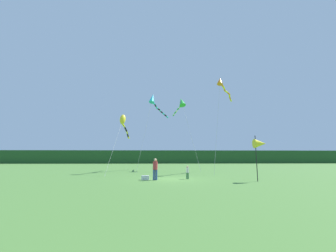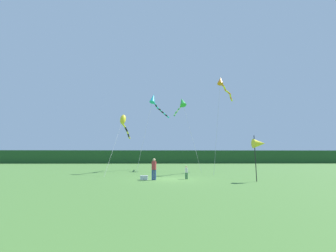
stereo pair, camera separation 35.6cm
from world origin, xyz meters
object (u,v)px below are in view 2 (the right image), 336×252
banner_flag_pole (259,144)px  kite_yellow (124,123)px  cooler_box (144,178)px  kite_cyan (155,101)px  person_adult (154,168)px  person_child (186,172)px  kite_orange (223,85)px  kite_green (182,103)px

banner_flag_pole → kite_yellow: bearing=141.0°
cooler_box → kite_cyan: size_ratio=0.06×
person_adult → person_child: person_adult is taller
kite_yellow → person_adult: bearing=-64.6°
banner_flag_pole → kite_cyan: size_ratio=0.32×
cooler_box → banner_flag_pole: 9.17m
person_child → kite_yellow: kite_yellow is taller
kite_yellow → kite_cyan: 6.33m
banner_flag_pole → person_adult: bearing=171.2°
person_child → kite_orange: kite_orange is taller
person_adult → banner_flag_pole: banner_flag_pole is taller
person_child → kite_orange: (5.46, 7.32, 10.10)m
banner_flag_pole → kite_cyan: 17.13m
kite_green → kite_cyan: kite_cyan is taller
person_child → kite_yellow: bearing=130.5°
person_child → kite_yellow: (-6.62, 7.77, 5.22)m
kite_yellow → kite_orange: size_ratio=0.91×
person_child → kite_green: bearing=86.1°
kite_yellow → kite_cyan: size_ratio=0.99×
kite_cyan → kite_green: bearing=15.4°
banner_flag_pole → kite_yellow: size_ratio=0.32×
kite_yellow → cooler_box: bearing=-68.7°
banner_flag_pole → kite_green: (-4.44, 14.36, 6.92)m
person_child → person_adult: bearing=-166.2°
person_adult → kite_orange: kite_orange is taller
person_child → kite_cyan: size_ratio=0.10×
kite_orange → kite_green: bearing=131.8°
kite_green → kite_yellow: kite_green is taller
banner_flag_pole → kite_orange: bearing=88.9°
kite_green → kite_orange: (4.62, -5.17, 1.02)m
person_child → kite_yellow: size_ratio=0.10×
kite_yellow → kite_orange: kite_orange is taller
kite_green → kite_orange: size_ratio=0.92×
banner_flag_pole → kite_green: kite_green is taller
kite_green → banner_flag_pole: bearing=-72.8°
banner_flag_pole → kite_yellow: (-11.91, 9.63, 3.07)m
cooler_box → kite_orange: 15.82m
cooler_box → kite_cyan: kite_cyan is taller
banner_flag_pole → cooler_box: bearing=170.9°
cooler_box → kite_orange: kite_orange is taller
cooler_box → kite_orange: (8.87, 7.79, 10.53)m
person_adult → person_child: bearing=13.8°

